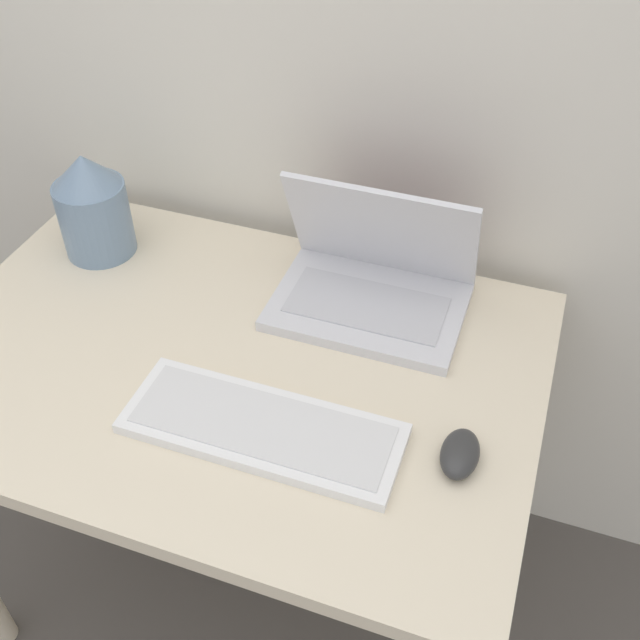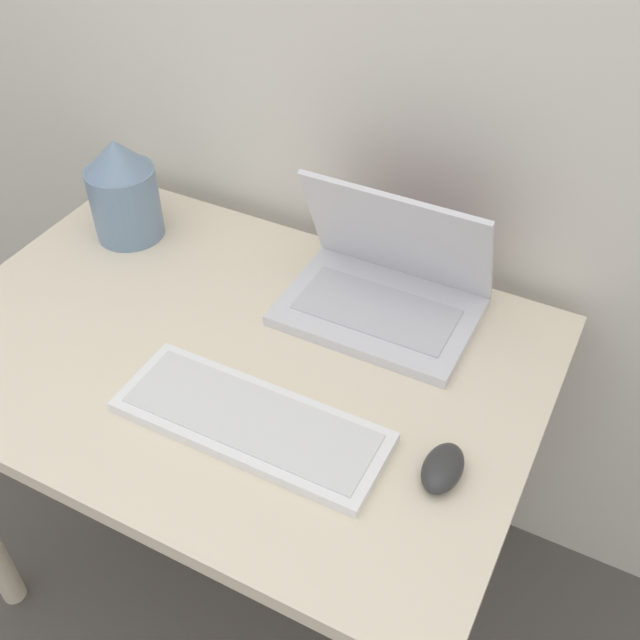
{
  "view_description": "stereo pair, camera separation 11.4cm",
  "coord_description": "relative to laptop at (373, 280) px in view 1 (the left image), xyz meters",
  "views": [
    {
      "loc": [
        0.43,
        -0.42,
        1.58
      ],
      "look_at": [
        0.15,
        0.38,
        0.81
      ],
      "focal_mm": 42.0,
      "sensor_mm": 36.0,
      "label": 1
    },
    {
      "loc": [
        0.54,
        -0.37,
        1.58
      ],
      "look_at": [
        0.15,
        0.38,
        0.81
      ],
      "focal_mm": 42.0,
      "sensor_mm": 36.0,
      "label": 2
    }
  ],
  "objects": [
    {
      "name": "desk",
      "position": [
        -0.18,
        -0.21,
        -0.15
      ],
      "size": [
        1.01,
        0.7,
        0.71
      ],
      "color": "beige",
      "rests_on": "ground_plane"
    },
    {
      "name": "laptop",
      "position": [
        0.0,
        0.0,
        0.0
      ],
      "size": [
        0.33,
        0.23,
        0.23
      ],
      "color": "silver",
      "rests_on": "desk"
    },
    {
      "name": "keyboard",
      "position": [
        -0.07,
        -0.34,
        -0.04
      ],
      "size": [
        0.41,
        0.15,
        0.02
      ],
      "color": "white",
      "rests_on": "desk"
    },
    {
      "name": "mouse",
      "position": [
        0.22,
        -0.29,
        -0.03
      ],
      "size": [
        0.05,
        0.09,
        0.03
      ],
      "color": "#2D2D2D",
      "rests_on": "desk"
    },
    {
      "name": "vase",
      "position": [
        -0.53,
        -0.02,
        0.05
      ],
      "size": [
        0.13,
        0.13,
        0.2
      ],
      "color": "slate",
      "rests_on": "desk"
    }
  ]
}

